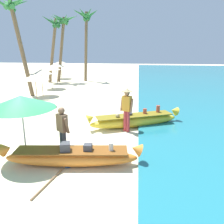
% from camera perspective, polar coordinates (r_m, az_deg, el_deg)
% --- Properties ---
extents(ground_plane, '(80.00, 80.00, 0.00)m').
position_cam_1_polar(ground_plane, '(8.65, -16.20, -8.61)').
color(ground_plane, beige).
extents(boat_orange_foreground, '(4.31, 1.09, 0.77)m').
position_cam_1_polar(boat_orange_foreground, '(7.23, -9.84, -10.74)').
color(boat_orange_foreground, orange).
rests_on(boat_orange_foreground, ground).
extents(boat_yellow_midground, '(4.18, 2.20, 0.86)m').
position_cam_1_polar(boat_yellow_midground, '(10.41, 5.54, -2.00)').
color(boat_yellow_midground, yellow).
rests_on(boat_yellow_midground, ground).
extents(person_vendor_hatted, '(0.58, 0.45, 1.86)m').
position_cam_1_polar(person_vendor_hatted, '(9.59, 3.66, 1.29)').
color(person_vendor_hatted, '#B2383D').
rests_on(person_vendor_hatted, ground).
extents(person_tourist_customer, '(0.55, 0.50, 1.64)m').
position_cam_1_polar(person_tourist_customer, '(7.68, -12.08, -4.01)').
color(person_tourist_customer, '#333842').
rests_on(person_tourist_customer, ground).
extents(patio_umbrella_large, '(2.08, 2.08, 2.06)m').
position_cam_1_polar(patio_umbrella_large, '(7.56, -21.49, 2.22)').
color(patio_umbrella_large, '#B7B7BC').
rests_on(patio_umbrella_large, ground).
extents(parasol_row_0, '(1.60, 1.60, 1.91)m').
position_cam_1_polar(parasol_row_0, '(14.37, -18.37, 8.16)').
color(parasol_row_0, '#8E6B47').
rests_on(parasol_row_0, ground).
extents(parasol_row_1, '(1.60, 1.60, 1.91)m').
position_cam_1_polar(parasol_row_1, '(17.26, -17.01, 9.47)').
color(parasol_row_1, '#8E6B47').
rests_on(parasol_row_1, ground).
extents(parasol_row_2, '(1.60, 1.60, 1.91)m').
position_cam_1_polar(parasol_row_2, '(20.09, -14.81, 10.47)').
color(parasol_row_2, '#8E6B47').
rests_on(parasol_row_2, ground).
extents(parasol_row_3, '(1.60, 1.60, 1.91)m').
position_cam_1_polar(parasol_row_3, '(22.98, -13.53, 11.19)').
color(parasol_row_3, '#8E6B47').
rests_on(parasol_row_3, ground).
extents(parasol_row_4, '(1.60, 1.60, 1.91)m').
position_cam_1_polar(parasol_row_4, '(26.23, -12.50, 11.81)').
color(parasol_row_4, '#8E6B47').
rests_on(parasol_row_4, ground).
extents(palm_tree_tall_inland, '(2.76, 2.68, 6.76)m').
position_cam_1_polar(palm_tree_tall_inland, '(18.03, -22.84, 20.63)').
color(palm_tree_tall_inland, brown).
rests_on(palm_tree_tall_inland, ground).
extents(palm_tree_leaning_seaward, '(2.66, 2.60, 6.25)m').
position_cam_1_polar(palm_tree_leaning_seaward, '(23.39, -13.75, 18.89)').
color(palm_tree_leaning_seaward, brown).
rests_on(palm_tree_leaning_seaward, ground).
extents(palm_tree_mid_cluster, '(2.73, 2.60, 6.39)m').
position_cam_1_polar(palm_tree_mid_cluster, '(23.78, -11.94, 19.59)').
color(palm_tree_mid_cluster, brown).
rests_on(palm_tree_mid_cluster, ground).
extents(palm_tree_far_behind, '(2.63, 2.75, 6.94)m').
position_cam_1_polar(palm_tree_far_behind, '(24.08, -6.36, 20.97)').
color(palm_tree_far_behind, brown).
rests_on(palm_tree_far_behind, ground).
extents(paddle, '(0.55, 1.78, 0.05)m').
position_cam_1_polar(paddle, '(6.88, -13.61, -14.90)').
color(paddle, '#8E6B47').
rests_on(paddle, ground).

